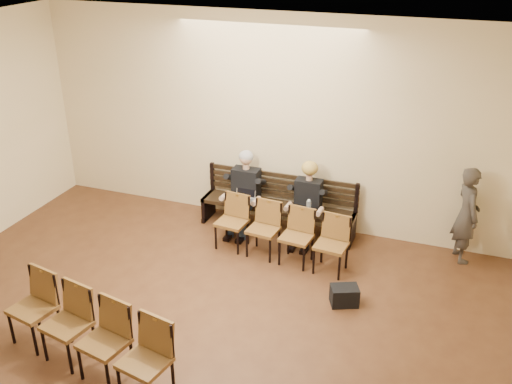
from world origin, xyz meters
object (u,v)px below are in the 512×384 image
seated_man (244,192)px  water_bottle (308,214)px  laptop (243,201)px  chair_row_front (280,234)px  bench (277,217)px  bag (344,296)px  passerby (468,208)px  seated_woman (306,205)px  chair_row_back (85,334)px

seated_man → water_bottle: bearing=-10.6°
laptop → chair_row_front: 1.00m
laptop → chair_row_front: chair_row_front is taller
bench → bag: (1.50, -1.67, -0.09)m
laptop → water_bottle: (1.11, -0.04, -0.00)m
bag → chair_row_front: chair_row_front is taller
passerby → chair_row_front: bearing=87.7°
seated_man → water_bottle: size_ratio=5.57×
seated_woman → chair_row_front: (-0.21, -0.74, -0.18)m
bag → passerby: bearing=51.3°
seated_man → water_bottle: seated_man is taller
passerby → chair_row_front: (-2.61, -0.96, -0.44)m
seated_man → water_bottle: (1.16, -0.22, -0.10)m
seated_man → laptop: seated_man is taller
chair_row_back → passerby: bearing=56.5°
bench → chair_row_front: 0.94m
laptop → bench: bearing=30.9°
bag → chair_row_front: (-1.19, 0.81, 0.29)m
water_bottle → bag: water_bottle is taller
bench → chair_row_back: bearing=-104.6°
bench → bag: 2.25m
water_bottle → bag: bearing=-56.3°
seated_man → bench: bearing=12.4°
bag → passerby: 2.38m
bench → bag: size_ratio=7.11×
seated_man → chair_row_front: seated_man is taller
bench → seated_woman: bearing=-12.9°
laptop → passerby: bearing=6.8°
bag → seated_woman: bearing=122.3°
passerby → chair_row_back: bearing=112.8°
seated_woman → laptop: bearing=-170.4°
seated_man → chair_row_front: (0.86, -0.74, -0.24)m
seated_woman → chair_row_front: 0.79m
chair_row_back → laptop: bearing=92.9°
laptop → passerby: 3.45m
bag → chair_row_front: size_ratio=0.18×
bench → seated_man: seated_man is taller
passerby → bag: bearing=118.9°
bag → water_bottle: bearing=123.7°
bag → chair_row_back: (-2.52, -2.21, 0.33)m
seated_woman → chair_row_back: 4.06m
chair_row_front → bench: bearing=115.7°
seated_man → chair_row_back: (-0.47, -3.76, -0.20)m
chair_row_front → chair_row_back: size_ratio=0.92×
seated_man → passerby: 3.48m
seated_man → bag: seated_man is taller
chair_row_front → bag: bearing=-28.9°
seated_man → bag: size_ratio=3.63×
seated_woman → water_bottle: seated_woman is taller
bench → chair_row_back: chair_row_back is taller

